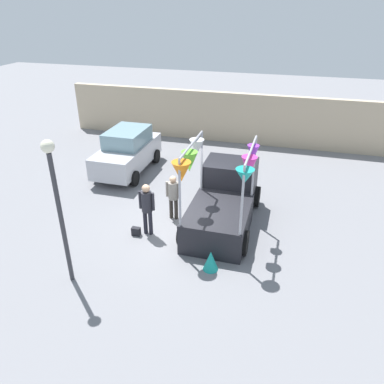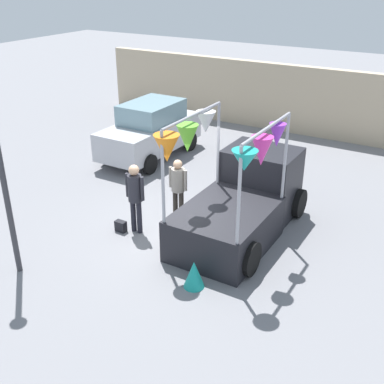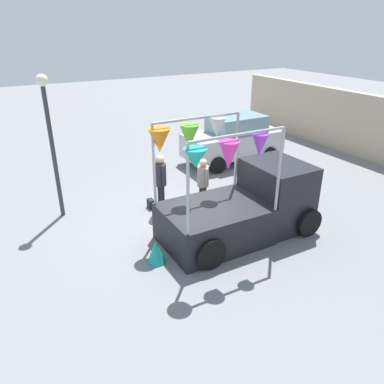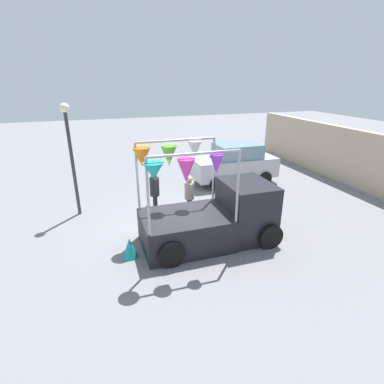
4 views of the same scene
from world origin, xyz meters
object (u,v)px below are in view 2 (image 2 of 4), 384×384
Objects in this scene: vendor_truck at (244,197)px; folded_kite_bundle_teal at (194,274)px; person_customer at (135,192)px; handbag at (121,226)px; parked_car at (150,130)px; person_vendor at (178,184)px.

vendor_truck is 6.93× the size of folded_kite_bundle_teal.
person_customer is 2.79m from folded_kite_bundle_teal.
handbag is at bearing 159.25° from folded_kite_bundle_teal.
parked_car is at bearing 131.72° from folded_kite_bundle_teal.
handbag is at bearing -150.26° from person_customer.
person_customer is at bearing 152.57° from folded_kite_bundle_teal.
person_customer is 1.03m from handbag.
parked_car is 2.25× the size of person_customer.
vendor_truck is 14.86× the size of handbag.
person_customer is at bearing -113.61° from person_vendor.
parked_car is 2.46× the size of person_vendor.
person_vendor is at bearing 66.39° from person_customer.
handbag is at bearing -146.91° from vendor_truck.
parked_car is (-4.90, 3.00, 0.06)m from vendor_truck.
person_customer reaches higher than handbag.
person_customer is 1.25m from person_vendor.
folded_kite_bundle_teal is (2.72, -1.03, 0.16)m from handbag.
person_customer is at bearing -58.80° from parked_car.
person_vendor reaches higher than handbag.
parked_car is 6.67× the size of folded_kite_bundle_teal.
folded_kite_bundle_teal reaches higher than handbag.
handbag is 2.92m from folded_kite_bundle_teal.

